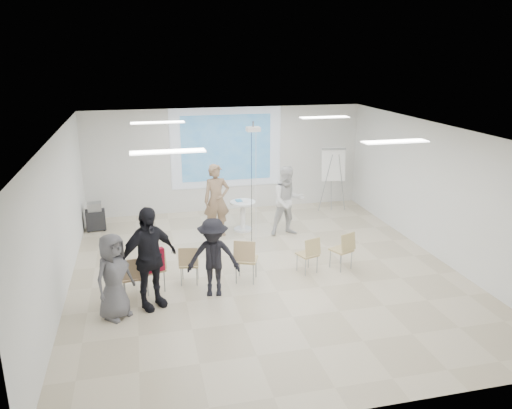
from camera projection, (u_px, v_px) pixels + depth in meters
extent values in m
cube|color=beige|center=(265.00, 273.00, 10.71)|extent=(8.00, 9.00, 0.10)
cube|color=white|center=(265.00, 129.00, 9.80)|extent=(8.00, 9.00, 0.10)
cube|color=silver|center=(226.00, 159.00, 14.49)|extent=(8.00, 0.10, 3.00)
cube|color=silver|center=(56.00, 219.00, 9.36)|extent=(0.10, 9.00, 3.00)
cube|color=silver|center=(440.00, 192.00, 11.15)|extent=(0.10, 9.00, 3.00)
cube|color=silver|center=(226.00, 148.00, 14.32)|extent=(3.20, 0.01, 2.30)
cube|color=teal|center=(226.00, 148.00, 14.31)|extent=(2.60, 0.01, 1.90)
cylinder|color=silver|center=(243.00, 229.00, 13.11)|extent=(0.52, 0.52, 0.05)
cylinder|color=white|center=(243.00, 216.00, 13.00)|extent=(0.14, 0.14, 0.71)
cylinder|color=white|center=(243.00, 202.00, 12.89)|extent=(0.71, 0.71, 0.04)
cube|color=silver|center=(245.00, 202.00, 12.87)|extent=(0.25, 0.21, 0.01)
cube|color=teal|center=(239.00, 201.00, 12.91)|extent=(0.17, 0.23, 0.02)
imported|color=#927459|center=(216.00, 196.00, 12.49)|extent=(0.81, 0.58, 2.09)
imported|color=white|center=(288.00, 197.00, 12.54)|extent=(0.98, 0.80, 1.97)
cube|color=white|center=(222.00, 180.00, 12.67)|extent=(0.05, 0.13, 0.04)
cube|color=silver|center=(279.00, 182.00, 12.63)|extent=(0.05, 0.12, 0.04)
cube|color=tan|center=(132.00, 277.00, 9.44)|extent=(0.44, 0.44, 0.04)
cube|color=tan|center=(132.00, 269.00, 9.20)|extent=(0.40, 0.12, 0.38)
cylinder|color=gray|center=(125.00, 292.00, 9.31)|extent=(0.02, 0.02, 0.42)
cylinder|color=gray|center=(143.00, 289.00, 9.41)|extent=(0.02, 0.02, 0.42)
cylinder|color=#97989F|center=(124.00, 285.00, 9.59)|extent=(0.02, 0.02, 0.42)
cylinder|color=#92959A|center=(141.00, 282.00, 9.70)|extent=(0.02, 0.02, 0.42)
cube|color=tan|center=(152.00, 269.00, 9.69)|extent=(0.54, 0.54, 0.04)
cube|color=tan|center=(155.00, 261.00, 9.46)|extent=(0.43, 0.22, 0.40)
cylinder|color=#919399|center=(148.00, 285.00, 9.54)|extent=(0.03, 0.03, 0.44)
cylinder|color=gray|center=(164.00, 281.00, 9.71)|extent=(0.03, 0.03, 0.44)
cylinder|color=gray|center=(142.00, 279.00, 9.81)|extent=(0.03, 0.03, 0.44)
cylinder|color=gray|center=(158.00, 275.00, 9.99)|extent=(0.03, 0.03, 0.44)
cube|color=tan|center=(189.00, 264.00, 10.04)|extent=(0.45, 0.45, 0.04)
cube|color=tan|center=(188.00, 257.00, 9.80)|extent=(0.39, 0.15, 0.36)
cylinder|color=gray|center=(181.00, 277.00, 9.95)|extent=(0.02, 0.02, 0.40)
cylinder|color=gray|center=(197.00, 277.00, 9.96)|extent=(0.02, 0.02, 0.40)
cylinder|color=gray|center=(183.00, 270.00, 10.24)|extent=(0.02, 0.02, 0.40)
cylinder|color=#95979D|center=(198.00, 270.00, 10.26)|extent=(0.02, 0.02, 0.40)
cube|color=tan|center=(246.00, 259.00, 10.12)|extent=(0.57, 0.57, 0.04)
cube|color=tan|center=(244.00, 251.00, 9.85)|extent=(0.44, 0.24, 0.41)
cylinder|color=gray|center=(236.00, 273.00, 10.05)|extent=(0.03, 0.03, 0.46)
cylinder|color=gray|center=(253.00, 274.00, 10.00)|extent=(0.03, 0.03, 0.46)
cylinder|color=gray|center=(239.00, 266.00, 10.38)|extent=(0.03, 0.03, 0.46)
cylinder|color=gray|center=(256.00, 267.00, 10.33)|extent=(0.03, 0.03, 0.46)
cube|color=tan|center=(307.00, 254.00, 10.53)|extent=(0.47, 0.47, 0.04)
cube|color=tan|center=(313.00, 247.00, 10.32)|extent=(0.38, 0.19, 0.36)
cylinder|color=#919499|center=(306.00, 267.00, 10.39)|extent=(0.02, 0.02, 0.39)
cylinder|color=gray|center=(317.00, 264.00, 10.54)|extent=(0.02, 0.02, 0.39)
cylinder|color=#94969C|center=(297.00, 262.00, 10.64)|extent=(0.02, 0.02, 0.39)
cylinder|color=gray|center=(308.00, 259.00, 10.79)|extent=(0.02, 0.02, 0.39)
cube|color=tan|center=(341.00, 250.00, 10.71)|extent=(0.52, 0.52, 0.04)
cube|color=tan|center=(348.00, 242.00, 10.50)|extent=(0.40, 0.23, 0.38)
cylinder|color=#92959A|center=(341.00, 263.00, 10.56)|extent=(0.03, 0.03, 0.42)
cylinder|color=#93959B|center=(351.00, 260.00, 10.74)|extent=(0.03, 0.03, 0.42)
cylinder|color=gray|center=(330.00, 259.00, 10.81)|extent=(0.03, 0.03, 0.42)
cylinder|color=gray|center=(341.00, 255.00, 10.99)|extent=(0.03, 0.03, 0.42)
cube|color=maroon|center=(152.00, 261.00, 9.41)|extent=(0.49, 0.26, 0.45)
imported|color=black|center=(189.00, 262.00, 10.05)|extent=(0.34, 0.27, 0.02)
imported|color=black|center=(148.00, 251.00, 8.89)|extent=(1.49, 1.29, 2.20)
imported|color=black|center=(213.00, 252.00, 9.40)|extent=(1.24, 0.83, 1.75)
imported|color=slate|center=(113.00, 272.00, 8.60)|extent=(1.00, 0.99, 1.74)
cylinder|color=#95979D|center=(325.00, 183.00, 14.33)|extent=(0.30, 0.25, 1.72)
cylinder|color=gray|center=(342.00, 183.00, 14.37)|extent=(0.35, 0.16, 1.72)
cylinder|color=#94979C|center=(331.00, 180.00, 14.65)|extent=(0.08, 0.38, 1.71)
cube|color=white|center=(333.00, 164.00, 14.30)|extent=(0.70, 0.30, 0.96)
cube|color=#969A9F|center=(334.00, 149.00, 14.21)|extent=(0.70, 0.16, 0.07)
cube|color=black|center=(96.00, 220.00, 13.08)|extent=(0.53, 0.44, 0.49)
cube|color=gray|center=(94.00, 207.00, 12.98)|extent=(0.37, 0.32, 0.22)
cylinder|color=black|center=(89.00, 231.00, 12.96)|extent=(0.06, 0.06, 0.06)
cylinder|color=black|center=(105.00, 230.00, 13.08)|extent=(0.06, 0.06, 0.06)
cylinder|color=black|center=(89.00, 227.00, 13.23)|extent=(0.06, 0.06, 0.06)
cylinder|color=black|center=(104.00, 226.00, 13.35)|extent=(0.06, 0.06, 0.06)
cube|color=white|center=(253.00, 129.00, 11.28)|extent=(0.30, 0.25, 0.10)
cylinder|color=gray|center=(253.00, 124.00, 11.25)|extent=(0.04, 0.04, 0.14)
cylinder|color=black|center=(252.00, 191.00, 11.62)|extent=(0.01, 0.01, 2.77)
cylinder|color=white|center=(256.00, 191.00, 11.62)|extent=(0.01, 0.01, 2.77)
cube|color=white|center=(158.00, 123.00, 11.24)|extent=(1.20, 0.30, 0.02)
cube|color=white|center=(324.00, 117.00, 12.12)|extent=(1.20, 0.30, 0.02)
cube|color=white|center=(168.00, 152.00, 7.99)|extent=(1.20, 0.30, 0.02)
cube|color=white|center=(395.00, 142.00, 8.87)|extent=(1.20, 0.30, 0.02)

